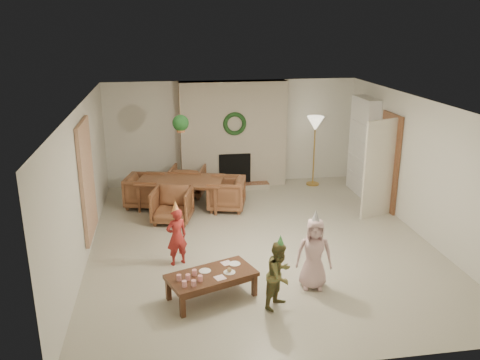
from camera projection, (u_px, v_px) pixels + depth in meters
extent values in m
plane|color=#B7B29E|center=(260.00, 241.00, 9.05)|extent=(7.00, 7.00, 0.00)
plane|color=white|center=(261.00, 104.00, 8.29)|extent=(7.00, 7.00, 0.00)
plane|color=silver|center=(232.00, 133.00, 11.96)|extent=(7.00, 0.00, 7.00)
plane|color=silver|center=(323.00, 270.00, 5.38)|extent=(7.00, 0.00, 7.00)
plane|color=silver|center=(83.00, 184.00, 8.23)|extent=(0.00, 7.00, 7.00)
plane|color=silver|center=(421.00, 168.00, 9.12)|extent=(0.00, 7.00, 7.00)
cube|color=#5F2A19|center=(233.00, 134.00, 11.77)|extent=(2.50, 0.40, 2.50)
cube|color=brown|center=(236.00, 187.00, 11.81)|extent=(1.60, 0.30, 0.12)
cube|color=black|center=(235.00, 169.00, 11.85)|extent=(0.75, 0.12, 0.75)
torus|color=#153917|center=(235.00, 124.00, 11.47)|extent=(0.54, 0.10, 0.54)
cylinder|color=gold|center=(313.00, 184.00, 12.15)|extent=(0.31, 0.31, 0.03)
cylinder|color=gold|center=(314.00, 153.00, 11.92)|extent=(0.03, 0.03, 1.51)
cone|color=beige|center=(315.00, 124.00, 11.70)|extent=(0.40, 0.40, 0.34)
cube|color=white|center=(363.00, 146.00, 11.30)|extent=(0.30, 1.00, 2.20)
cube|color=white|center=(360.00, 173.00, 11.50)|extent=(0.30, 0.92, 0.03)
cube|color=white|center=(361.00, 157.00, 11.38)|extent=(0.30, 0.92, 0.03)
cube|color=white|center=(363.00, 140.00, 11.25)|extent=(0.30, 0.92, 0.03)
cube|color=white|center=(364.00, 122.00, 11.13)|extent=(0.30, 0.92, 0.03)
cube|color=maroon|center=(362.00, 169.00, 11.31)|extent=(0.20, 0.40, 0.24)
cube|color=navy|center=(360.00, 150.00, 11.38)|extent=(0.20, 0.44, 0.24)
cube|color=#B09425|center=(364.00, 135.00, 11.12)|extent=(0.20, 0.36, 0.22)
cube|color=brown|center=(389.00, 162.00, 10.31)|extent=(0.05, 0.86, 2.04)
cube|color=beige|center=(379.00, 169.00, 9.90)|extent=(0.77, 0.32, 2.00)
cube|color=beige|center=(87.00, 180.00, 8.42)|extent=(0.06, 1.20, 2.00)
imported|color=brown|center=(181.00, 194.00, 10.57)|extent=(1.97, 1.41, 0.63)
imported|color=brown|center=(172.00, 205.00, 9.82)|extent=(0.91, 0.92, 0.69)
imported|color=brown|center=(188.00, 181.00, 11.30)|extent=(0.91, 0.92, 0.69)
imported|color=brown|center=(145.00, 191.00, 10.63)|extent=(0.92, 0.91, 0.69)
imported|color=brown|center=(226.00, 194.00, 10.47)|extent=(0.92, 0.91, 0.69)
cylinder|color=tan|center=(180.00, 111.00, 9.61)|extent=(0.01, 0.01, 0.70)
cylinder|color=#A75C35|center=(181.00, 129.00, 9.72)|extent=(0.16, 0.16, 0.12)
sphere|color=#17451B|center=(181.00, 123.00, 9.68)|extent=(0.32, 0.32, 0.32)
cube|color=#4C2B19|center=(211.00, 275.00, 7.10)|extent=(1.39, 1.02, 0.06)
cube|color=#4C2B19|center=(212.00, 280.00, 7.12)|extent=(1.26, 0.90, 0.08)
cube|color=#4C2B19|center=(183.00, 306.00, 6.68)|extent=(0.09, 0.09, 0.33)
cube|color=#4C2B19|center=(254.00, 285.00, 7.21)|extent=(0.09, 0.09, 0.33)
cube|color=#4C2B19|center=(168.00, 289.00, 7.10)|extent=(0.09, 0.09, 0.33)
cube|color=#4C2B19|center=(237.00, 271.00, 7.63)|extent=(0.09, 0.09, 0.33)
cylinder|color=white|center=(184.00, 284.00, 6.73)|extent=(0.09, 0.09, 0.09)
cylinder|color=white|center=(179.00, 278.00, 6.89)|extent=(0.09, 0.09, 0.09)
cylinder|color=white|center=(194.00, 283.00, 6.74)|extent=(0.09, 0.09, 0.09)
cylinder|color=white|center=(188.00, 277.00, 6.90)|extent=(0.09, 0.09, 0.09)
cylinder|color=white|center=(200.00, 278.00, 6.87)|extent=(0.09, 0.09, 0.09)
cylinder|color=white|center=(194.00, 272.00, 7.03)|extent=(0.09, 0.09, 0.09)
cylinder|color=white|center=(205.00, 271.00, 7.16)|extent=(0.22, 0.22, 0.01)
cylinder|color=white|center=(229.00, 272.00, 7.12)|extent=(0.22, 0.22, 0.01)
cylinder|color=white|center=(235.00, 264.00, 7.37)|extent=(0.22, 0.22, 0.01)
sphere|color=tan|center=(229.00, 270.00, 7.11)|extent=(0.09, 0.09, 0.07)
cube|color=#FAB8CA|center=(220.00, 278.00, 6.97)|extent=(0.19, 0.19, 0.01)
cube|color=#FAB8CA|center=(226.00, 263.00, 7.39)|extent=(0.19, 0.19, 0.01)
imported|color=#A42623|center=(177.00, 237.00, 8.05)|extent=(0.41, 0.34, 0.97)
cone|color=#F4DE51|center=(175.00, 206.00, 7.89)|extent=(0.13, 0.13, 0.18)
imported|color=brown|center=(280.00, 275.00, 6.85)|extent=(0.59, 0.59, 0.97)
cone|color=#48A852|center=(280.00, 240.00, 6.69)|extent=(0.15, 0.15, 0.16)
imported|color=beige|center=(314.00, 254.00, 7.32)|extent=(0.60, 0.46, 1.10)
cone|color=#AEAEB5|center=(316.00, 216.00, 7.14)|extent=(0.19, 0.19, 0.20)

